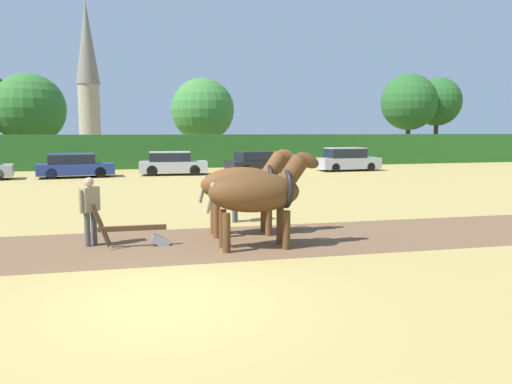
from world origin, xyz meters
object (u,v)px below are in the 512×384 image
object	(u,v)px
parked_car_far_right	(347,160)
farmer_at_plow	(90,206)
draft_horse_lead_left	(259,192)
parked_car_right	(258,163)
tree_center	(29,109)
tree_far_right	(437,102)
draft_horse_lead_right	(245,184)
plow	(139,233)
tree_center_right	(203,110)
parked_car_center_right	(172,164)
church_spire	(88,73)
parked_car_center	(74,166)
tree_right	(409,102)
farmer_beside_team	(235,192)

from	to	relation	value
parked_car_far_right	farmer_at_plow	bearing A→B (deg)	-130.86
draft_horse_lead_left	parked_car_right	xyz separation A→B (m)	(5.71, 20.56, -0.64)
farmer_at_plow	parked_car_right	xyz separation A→B (m)	(9.51, 19.24, -0.26)
tree_center	tree_far_right	size ratio (longest dim) A/B	0.90
draft_horse_lead_right	plow	size ratio (longest dim) A/B	1.54
draft_horse_lead_left	parked_car_right	distance (m)	21.35
tree_center_right	parked_car_center_right	size ratio (longest dim) A/B	1.69
tree_center	tree_center_right	bearing A→B (deg)	-1.26
tree_far_right	church_spire	distance (m)	44.30
parked_car_center	parked_car_center_right	bearing A→B (deg)	-3.63
tree_center	draft_horse_lead_right	world-z (taller)	tree_center
tree_far_right	parked_car_center_right	world-z (taller)	tree_far_right
parked_car_center	parked_car_center_right	xyz separation A→B (m)	(5.80, 0.26, 0.02)
draft_horse_lead_right	parked_car_center	xyz separation A→B (m)	(-5.74, 18.76, -0.65)
tree_far_right	parked_car_center_right	distance (m)	30.63
tree_center	parked_car_far_right	xyz separation A→B (m)	(22.03, -11.75, -3.72)
parked_car_center	tree_far_right	bearing A→B (deg)	14.43
tree_right	plow	distance (m)	40.66
parked_car_right	farmer_beside_team	bearing A→B (deg)	-117.85
parked_car_center	farmer_beside_team	bearing A→B (deg)	-76.86
draft_horse_lead_left	tree_right	bearing A→B (deg)	55.31
farmer_at_plow	draft_horse_lead_right	bearing A→B (deg)	44.75
tree_right	farmer_beside_team	size ratio (longest dim) A/B	5.07
parked_car_right	farmer_at_plow	bearing A→B (deg)	-126.33
farmer_at_plow	farmer_beside_team	distance (m)	4.57
parked_car_center	parked_car_far_right	size ratio (longest dim) A/B	1.04
parked_car_center_right	parked_car_right	xyz separation A→B (m)	(5.60, -0.03, -0.03)
parked_car_right	church_spire	bearing A→B (deg)	97.45
tree_far_right	plow	size ratio (longest dim) A/B	4.52
church_spire	parked_car_center	world-z (taller)	church_spire
farmer_at_plow	parked_car_far_right	world-z (taller)	farmer_at_plow
parked_car_center_right	parked_car_right	bearing A→B (deg)	4.87
tree_center_right	draft_horse_lead_right	size ratio (longest dim) A/B	2.64
tree_right	parked_car_center	bearing A→B (deg)	-159.24
parked_car_center	parked_car_far_right	distance (m)	17.85
farmer_at_plow	parked_car_right	bearing A→B (deg)	104.67
tree_center_right	draft_horse_lead_left	xyz separation A→B (m)	(-3.97, -32.16, -3.24)
parked_car_right	tree_center_right	bearing A→B (deg)	88.51
church_spire	plow	bearing A→B (deg)	-86.06
draft_horse_lead_left	church_spire	bearing A→B (deg)	98.66
tree_center_right	tree_center	bearing A→B (deg)	178.74
tree_center_right	plow	distance (m)	32.25
draft_horse_lead_right	plow	bearing A→B (deg)	-163.98
tree_center	parked_car_center_right	bearing A→B (deg)	-49.93
parked_car_center	draft_horse_lead_left	bearing A→B (deg)	-80.57
tree_center	parked_car_far_right	distance (m)	25.25
church_spire	parked_car_center_right	xyz separation A→B (m)	(6.90, -39.67, -9.76)
farmer_at_plow	parked_car_far_right	size ratio (longest dim) A/B	0.38
draft_horse_lead_right	parked_car_center_right	xyz separation A→B (m)	(0.05, 19.02, -0.63)
parked_car_center	draft_horse_lead_right	bearing A→B (deg)	-79.17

